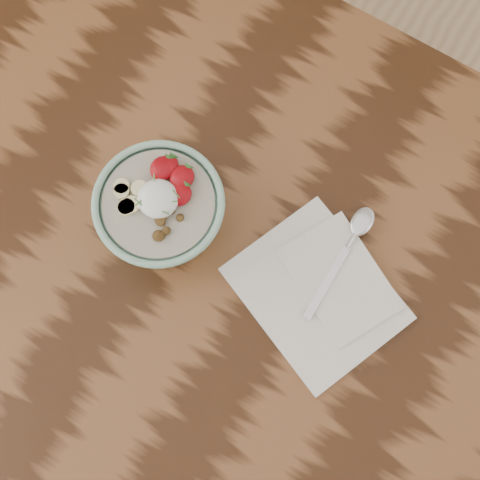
{
  "coord_description": "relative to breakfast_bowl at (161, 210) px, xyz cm",
  "views": [
    {
      "loc": [
        3.58,
        -19.16,
        171.48
      ],
      "look_at": [
        -7.66,
        -0.75,
        85.84
      ],
      "focal_mm": 50.0,
      "sensor_mm": 36.0,
      "label": 1
    }
  ],
  "objects": [
    {
      "name": "spoon",
      "position": [
        25.09,
        12.14,
        -4.44
      ],
      "size": [
        3.25,
        19.08,
        1.0
      ],
      "rotation": [
        0.0,
        0.0,
        0.01
      ],
      "color": "silver",
      "rests_on": "napkin"
    },
    {
      "name": "breakfast_bowl",
      "position": [
        0.0,
        0.0,
        0.0
      ],
      "size": [
        18.24,
        18.24,
        12.46
      ],
      "rotation": [
        0.0,
        0.0,
        0.03
      ],
      "color": "#8ABAA1",
      "rests_on": "table"
    },
    {
      "name": "napkin",
      "position": [
        25.04,
        2.99,
        -5.67
      ],
      "size": [
        28.23,
        25.75,
        1.41
      ],
      "rotation": [
        0.0,
        0.0,
        -0.38
      ],
      "color": "white",
      "rests_on": "table"
    },
    {
      "name": "table",
      "position": [
        20.01,
        1.83,
        -15.57
      ],
      "size": [
        160.0,
        90.0,
        75.0
      ],
      "color": "#351C0D",
      "rests_on": "ground"
    }
  ]
}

